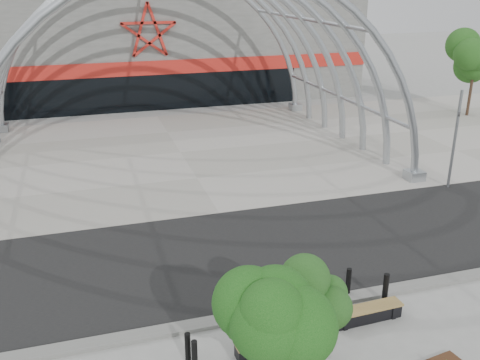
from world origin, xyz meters
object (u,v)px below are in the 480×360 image
object	(u,v)px
signal_pole	(455,138)
bollard_2	(245,326)
bench_1	(367,314)
street_tree_0	(272,311)
street_tree_1	(320,286)
bench_0	(275,344)

from	to	relation	value
signal_pole	bollard_2	size ratio (longest dim) A/B	4.53
signal_pole	bench_1	world-z (taller)	signal_pole
street_tree_0	street_tree_1	size ratio (longest dim) A/B	1.23
signal_pole	bollard_2	xyz separation A→B (m)	(-12.47, -8.04, -1.89)
signal_pole	street_tree_1	bearing A→B (deg)	-139.60
signal_pole	bollard_2	world-z (taller)	signal_pole
street_tree_1	bench_0	distance (m)	2.33
street_tree_1	bollard_2	distance (m)	2.66
bench_0	bollard_2	xyz separation A→B (m)	(-0.65, 0.59, 0.28)
street_tree_0	bollard_2	bearing A→B (deg)	84.65
street_tree_1	bench_0	bearing A→B (deg)	140.25
street_tree_0	bollard_2	distance (m)	3.52
street_tree_0	bench_1	bearing A→B (deg)	33.48
street_tree_0	street_tree_1	world-z (taller)	street_tree_0
signal_pole	bench_0	world-z (taller)	signal_pole
street_tree_1	bollard_2	bearing A→B (deg)	139.08
bench_1	street_tree_1	bearing A→B (deg)	-150.31
street_tree_0	signal_pole	bearing A→B (deg)	40.04
bench_1	bollard_2	distance (m)	3.65
bench_1	bollard_2	size ratio (longest dim) A/B	2.13
bench_0	street_tree_1	bearing A→B (deg)	-39.75
signal_pole	bench_1	distance (m)	12.19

